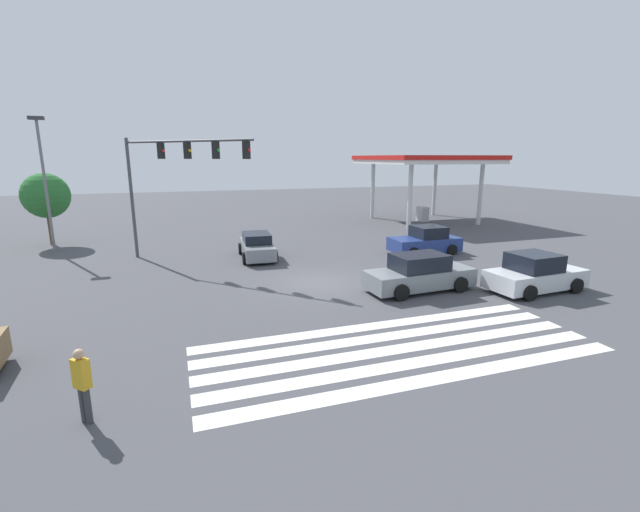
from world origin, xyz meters
The scene contains 11 objects.
ground_plane centered at (0.00, 0.00, 0.00)m, with size 119.25×119.25×0.00m, color #47474C.
crosswalk_markings centered at (0.00, -7.52, 0.00)m, with size 12.33×4.40×0.01m.
traffic_signal_mast centered at (-6.18, 6.18, 5.20)m, with size 6.13×6.13×6.77m.
car_0 centered at (8.11, 3.91, 0.74)m, with size 4.16×2.22×1.66m.
car_1 centered at (-1.83, 5.95, 0.69)m, with size 2.12×4.31×1.45m.
car_3 centered at (8.47, -4.19, 0.75)m, with size 4.45×2.35×1.68m.
car_4 centered at (3.72, -2.55, 0.75)m, with size 4.89×2.21×1.63m.
gas_station_canopy centered at (15.33, 15.75, 5.36)m, with size 10.03×10.03×5.88m.
pedestrian centered at (-8.36, -8.58, 0.98)m, with size 0.41×0.41×1.74m.
street_light_pole_b centered at (-13.38, 11.49, 4.81)m, with size 0.80×0.36×8.03m.
tree_corner_b centered at (-14.09, 14.17, 3.27)m, with size 2.92×2.92×4.75m.
Camera 1 is at (-6.20, -18.16, 5.70)m, focal length 24.00 mm.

